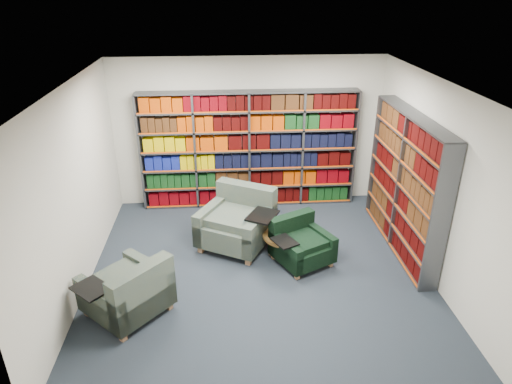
{
  "coord_description": "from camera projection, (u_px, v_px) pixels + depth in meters",
  "views": [
    {
      "loc": [
        -0.48,
        -5.71,
        4.02
      ],
      "look_at": [
        0.0,
        0.6,
        1.05
      ],
      "focal_mm": 32.0,
      "sensor_mm": 36.0,
      "label": 1
    }
  ],
  "objects": [
    {
      "name": "chair_green_right",
      "position": [
        299.0,
        244.0,
        7.07
      ],
      "size": [
        1.04,
        1.04,
        0.7
      ],
      "color": "black",
      "rests_on": "ground"
    },
    {
      "name": "room_shell",
      "position": [
        259.0,
        187.0,
        6.3
      ],
      "size": [
        5.02,
        5.02,
        2.82
      ],
      "color": "black",
      "rests_on": "ground"
    },
    {
      "name": "chair_teal_left",
      "position": [
        239.0,
        222.0,
        7.51
      ],
      "size": [
        1.41,
        1.41,
        0.94
      ],
      "color": "#071F34",
      "rests_on": "ground"
    },
    {
      "name": "coffee_table",
      "position": [
        288.0,
        237.0,
        7.22
      ],
      "size": [
        0.81,
        0.81,
        0.57
      ],
      "color": "olive",
      "rests_on": "ground"
    },
    {
      "name": "bookshelf_back",
      "position": [
        249.0,
        150.0,
        8.54
      ],
      "size": [
        4.0,
        0.28,
        2.2
      ],
      "color": "#47494F",
      "rests_on": "ground"
    },
    {
      "name": "chair_teal_front",
      "position": [
        130.0,
        294.0,
        5.88
      ],
      "size": [
        1.29,
        1.29,
        0.83
      ],
      "color": "#071F34",
      "rests_on": "ground"
    },
    {
      "name": "bookshelf_right",
      "position": [
        405.0,
        184.0,
        7.13
      ],
      "size": [
        0.28,
        2.5,
        2.2
      ],
      "color": "#47494F",
      "rests_on": "ground"
    }
  ]
}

